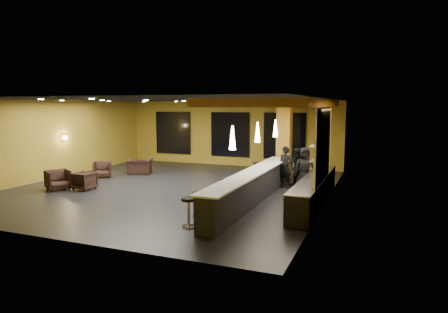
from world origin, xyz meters
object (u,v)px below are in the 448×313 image
at_px(prep_counter, 314,191).
at_px(pendant_2, 275,128).
at_px(pendant_1, 258,132).
at_px(armchair_c, 102,169).
at_px(bar_counter, 253,187).
at_px(armchair_d, 140,167).
at_px(staff_a, 285,167).
at_px(armchair_a, 58,180).
at_px(bar_stool_1, 198,201).
at_px(bar_stool_3, 226,186).
at_px(staff_c, 305,168).
at_px(armchair_b, 84,181).
at_px(bar_stool_4, 243,181).
at_px(column, 284,140).
at_px(bar_stool_5, 246,176).
at_px(bar_stool_6, 258,169).
at_px(pendant_0, 232,138).
at_px(staff_b, 298,168).
at_px(bar_stool_2, 220,192).
at_px(bar_stool_0, 189,208).

relative_size(prep_counter, pendant_2, 8.57).
relative_size(pendant_1, armchair_c, 0.87).
xyz_separation_m(bar_counter, armchair_d, (-6.73, 3.31, -0.15)).
height_order(staff_a, armchair_a, staff_a).
xyz_separation_m(prep_counter, staff_a, (-1.50, 2.20, 0.40)).
distance_m(bar_stool_1, bar_stool_3, 2.26).
height_order(prep_counter, bar_stool_1, prep_counter).
distance_m(staff_c, armchair_b, 8.64).
xyz_separation_m(prep_counter, armchair_c, (-9.82, 1.42, -0.07)).
bearing_deg(pendant_1, armchair_a, -169.41).
relative_size(staff_c, armchair_c, 2.06).
relative_size(armchair_c, bar_stool_4, 1.06).
xyz_separation_m(column, bar_stool_5, (-0.95, -2.43, -1.28)).
bearing_deg(bar_stool_5, staff_c, 13.97).
distance_m(pendant_1, bar_stool_6, 3.51).
relative_size(column, pendant_2, 5.00).
height_order(staff_c, armchair_a, staff_c).
bearing_deg(bar_stool_3, pendant_0, -63.81).
bearing_deg(staff_b, prep_counter, -45.98).
distance_m(armchair_b, bar_stool_2, 6.02).
height_order(armchair_d, bar_stool_5, bar_stool_5).
bearing_deg(bar_stool_1, bar_stool_5, 90.37).
height_order(bar_stool_1, bar_stool_4, bar_stool_4).
xyz_separation_m(staff_c, bar_stool_2, (-1.99, -3.93, -0.32)).
distance_m(bar_stool_1, bar_stool_4, 3.42).
bearing_deg(pendant_0, armchair_d, 141.72).
relative_size(bar_counter, bar_stool_2, 10.03).
bearing_deg(bar_stool_1, bar_stool_2, 80.51).
bearing_deg(staff_b, bar_stool_0, -83.31).
bearing_deg(bar_stool_3, bar_stool_2, -79.62).
xyz_separation_m(armchair_a, bar_stool_0, (6.92, -2.46, 0.13)).
relative_size(bar_stool_1, bar_stool_4, 0.99).
relative_size(staff_a, bar_stool_2, 2.09).
height_order(pendant_0, staff_c, pendant_0).
distance_m(pendant_2, armchair_b, 7.85).
xyz_separation_m(bar_counter, staff_a, (0.50, 2.70, 0.33)).
distance_m(column, bar_stool_6, 1.90).
height_order(bar_counter, bar_stool_3, bar_counter).
xyz_separation_m(bar_stool_1, bar_stool_4, (0.22, 3.42, 0.00)).
xyz_separation_m(pendant_2, staff_b, (0.95, 0.03, -1.56)).
bearing_deg(bar_stool_6, bar_stool_0, -89.05).
bearing_deg(bar_stool_5, armchair_c, -177.94).
bearing_deg(bar_stool_1, staff_c, 66.87).
distance_m(pendant_1, bar_stool_2, 2.61).
bearing_deg(pendant_1, bar_stool_6, 106.48).
xyz_separation_m(armchair_a, bar_stool_5, (6.72, 3.10, 0.08)).
bearing_deg(armchair_a, armchair_b, -38.76).
distance_m(column, bar_stool_3, 4.99).
xyz_separation_m(pendant_1, armchair_a, (-7.67, -1.43, -1.96)).
distance_m(armchair_a, armchair_d, 4.34).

